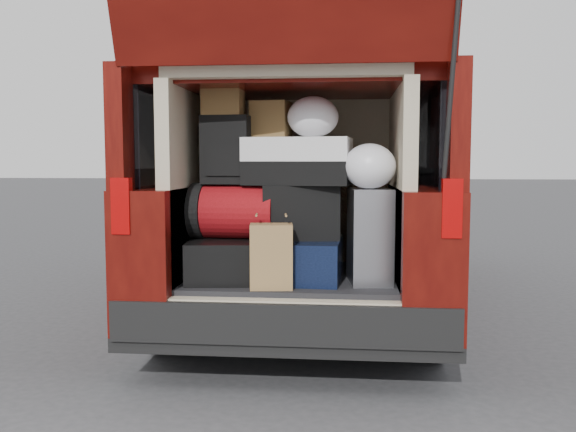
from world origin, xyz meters
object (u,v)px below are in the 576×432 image
object	(u,v)px
black_soft_case	(300,212)
black_hardshell	(227,258)
red_duffel	(234,211)
navy_hardshell	(303,259)
backpack	(226,150)
silver_roller	(370,236)
kraft_bag	(271,256)
twotone_duffel	(298,161)

from	to	relation	value
black_soft_case	black_hardshell	bearing A→B (deg)	175.71
black_hardshell	red_duffel	size ratio (longest dim) A/B	1.19
navy_hardshell	red_duffel	distance (m)	0.51
red_duffel	backpack	size ratio (longest dim) A/B	1.24
silver_roller	backpack	size ratio (longest dim) A/B	1.34
black_hardshell	kraft_bag	bearing A→B (deg)	-48.89
navy_hardshell	kraft_bag	bearing A→B (deg)	-115.75
red_duffel	black_soft_case	size ratio (longest dim) A/B	1.12
kraft_bag	red_duffel	distance (m)	0.46
navy_hardshell	backpack	bearing A→B (deg)	179.91
black_soft_case	twotone_duffel	bearing A→B (deg)	135.34
red_duffel	backpack	bearing A→B (deg)	-175.55
black_soft_case	backpack	xyz separation A→B (m)	(-0.44, -0.00, 0.37)
silver_roller	navy_hardshell	bearing A→B (deg)	167.04
backpack	black_hardshell	bearing A→B (deg)	-85.41
red_duffel	black_hardshell	bearing A→B (deg)	-143.77
red_duffel	twotone_duffel	distance (m)	0.49
black_hardshell	silver_roller	world-z (taller)	silver_roller
backpack	twotone_duffel	distance (m)	0.44
navy_hardshell	twotone_duffel	world-z (taller)	twotone_duffel
black_soft_case	backpack	distance (m)	0.58
black_soft_case	backpack	world-z (taller)	backpack
silver_roller	twotone_duffel	bearing A→B (deg)	162.71
silver_roller	red_duffel	world-z (taller)	red_duffel
navy_hardshell	backpack	size ratio (longest dim) A/B	1.36
kraft_bag	red_duffel	bearing A→B (deg)	123.70
black_hardshell	kraft_bag	world-z (taller)	kraft_bag
black_soft_case	red_duffel	bearing A→B (deg)	172.15
twotone_duffel	red_duffel	bearing A→B (deg)	-171.87
silver_roller	black_soft_case	world-z (taller)	black_soft_case
kraft_bag	silver_roller	bearing A→B (deg)	16.23
red_duffel	navy_hardshell	bearing A→B (deg)	0.57
black_hardshell	backpack	distance (m)	0.65
silver_roller	kraft_bag	distance (m)	0.60
silver_roller	twotone_duffel	world-z (taller)	twotone_duffel
black_hardshell	navy_hardshell	size ratio (longest dim) A/B	1.09
kraft_bag	black_soft_case	xyz separation A→B (m)	(0.14, 0.31, 0.22)
silver_roller	backpack	bearing A→B (deg)	169.11
kraft_bag	backpack	distance (m)	0.74
silver_roller	black_soft_case	size ratio (longest dim) A/B	1.22
kraft_bag	twotone_duffel	bearing A→B (deg)	62.32
backpack	twotone_duffel	size ratio (longest dim) A/B	0.65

